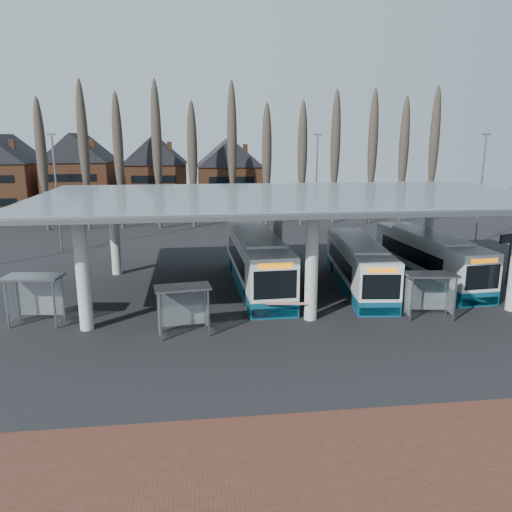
{
  "coord_description": "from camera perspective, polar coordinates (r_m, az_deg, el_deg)",
  "views": [
    {
      "loc": [
        -6.24,
        -23.06,
        9.81
      ],
      "look_at": [
        -2.48,
        7.0,
        2.61
      ],
      "focal_mm": 35.0,
      "sensor_mm": 36.0,
      "label": 1
    }
  ],
  "objects": [
    {
      "name": "ground",
      "position": [
        25.82,
        7.5,
        -9.08
      ],
      "size": [
        140.0,
        140.0,
        0.0
      ],
      "primitive_type": "plane",
      "color": "black",
      "rests_on": "ground"
    },
    {
      "name": "brick_strip",
      "position": [
        16.04,
        19.38,
        -25.14
      ],
      "size": [
        70.0,
        10.0,
        0.03
      ],
      "primitive_type": "cube",
      "color": "brown",
      "rests_on": "ground"
    },
    {
      "name": "station_canopy",
      "position": [
        31.95,
        4.21,
        5.91
      ],
      "size": [
        32.0,
        16.0,
        6.34
      ],
      "color": "silver",
      "rests_on": "ground"
    },
    {
      "name": "poplar_row",
      "position": [
        56.41,
        -0.8,
        12.32
      ],
      "size": [
        45.1,
        1.1,
        14.5
      ],
      "color": "#473D33",
      "rests_on": "ground"
    },
    {
      "name": "townhouse_row",
      "position": [
        67.84,
        -15.41,
        9.63
      ],
      "size": [
        36.8,
        10.3,
        12.25
      ],
      "color": "brown",
      "rests_on": "ground"
    },
    {
      "name": "lamp_post_a",
      "position": [
        46.78,
        -21.83,
        6.94
      ],
      "size": [
        0.8,
        0.16,
        10.17
      ],
      "color": "slate",
      "rests_on": "ground"
    },
    {
      "name": "lamp_post_b",
      "position": [
        50.76,
        6.92,
        8.22
      ],
      "size": [
        0.8,
        0.16,
        10.17
      ],
      "color": "slate",
      "rests_on": "ground"
    },
    {
      "name": "lamp_post_c",
      "position": [
        50.62,
        24.32,
        7.13
      ],
      "size": [
        0.8,
        0.16,
        10.17
      ],
      "color": "slate",
      "rests_on": "ground"
    },
    {
      "name": "bus_1",
      "position": [
        33.52,
        0.1,
        -0.64
      ],
      "size": [
        3.13,
        12.99,
        3.59
      ],
      "rotation": [
        0.0,
        0.0,
        0.03
      ],
      "color": "silver",
      "rests_on": "ground"
    },
    {
      "name": "bus_2",
      "position": [
        33.96,
        11.63,
        -1.07
      ],
      "size": [
        3.68,
        11.66,
        3.18
      ],
      "rotation": [
        0.0,
        0.0,
        -0.11
      ],
      "color": "silver",
      "rests_on": "ground"
    },
    {
      "name": "bus_3",
      "position": [
        37.07,
        19.1,
        -0.24
      ],
      "size": [
        3.4,
        12.06,
        3.31
      ],
      "rotation": [
        0.0,
        0.0,
        0.07
      ],
      "color": "silver",
      "rests_on": "ground"
    },
    {
      "name": "shelter_0",
      "position": [
        29.11,
        -23.92,
        -3.42
      ],
      "size": [
        3.1,
        1.86,
        2.72
      ],
      "rotation": [
        0.0,
        0.0,
        -0.14
      ],
      "color": "gray",
      "rests_on": "ground"
    },
    {
      "name": "shelter_1",
      "position": [
        25.54,
        -8.39,
        -4.88
      ],
      "size": [
        2.93,
        1.73,
        2.57
      ],
      "rotation": [
        0.0,
        0.0,
        0.13
      ],
      "color": "gray",
      "rests_on": "ground"
    },
    {
      "name": "shelter_2",
      "position": [
        29.21,
        19.23,
        -3.17
      ],
      "size": [
        2.92,
        1.71,
        2.57
      ],
      "rotation": [
        0.0,
        0.0,
        -0.12
      ],
      "color": "gray",
      "rests_on": "ground"
    },
    {
      "name": "info_sign_1",
      "position": [
        37.59,
        27.14,
        1.46
      ],
      "size": [
        2.27,
        1.07,
        3.59
      ],
      "rotation": [
        0.0,
        0.0,
        0.4
      ],
      "color": "black",
      "rests_on": "ground"
    },
    {
      "name": "barrier",
      "position": [
        27.51,
        3.5,
        -5.56
      ],
      "size": [
        2.3,
        0.78,
        1.16
      ],
      "rotation": [
        0.0,
        0.0,
        -0.14
      ],
      "color": "black",
      "rests_on": "ground"
    }
  ]
}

